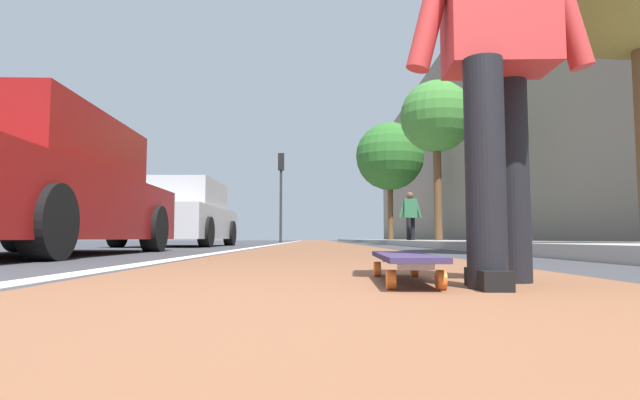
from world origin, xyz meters
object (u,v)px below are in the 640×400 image
at_px(skater_person, 498,41).
at_px(pedestrian_distant, 410,214).
at_px(skateboard, 404,259).
at_px(parked_car_near, 31,189).
at_px(parked_car_mid, 180,215).
at_px(traffic_light, 281,181).
at_px(street_tree_mid, 436,118).
at_px(street_tree_far, 390,157).

height_order(skater_person, pedestrian_distant, pedestrian_distant).
distance_m(skateboard, parked_car_near, 4.73).
relative_size(parked_car_mid, traffic_light, 0.99).
xyz_separation_m(street_tree_mid, pedestrian_distant, (2.86, 0.20, -2.48)).
relative_size(parked_car_near, parked_car_mid, 1.10).
height_order(skater_person, parked_car_mid, skater_person).
relative_size(skateboard, street_tree_mid, 0.19).
bearing_deg(pedestrian_distant, street_tree_far, -2.03).
bearing_deg(traffic_light, parked_car_mid, 173.06).
bearing_deg(parked_car_mid, skater_person, -158.44).
xyz_separation_m(parked_car_near, street_tree_far, (16.39, -6.30, 3.06)).
xyz_separation_m(skateboard, parked_car_mid, (9.38, 3.42, 0.61)).
xyz_separation_m(skateboard, street_tree_mid, (11.30, -2.94, 3.35)).
distance_m(skater_person, street_tree_far, 20.19).
height_order(parked_car_near, pedestrian_distant, pedestrian_distant).
bearing_deg(traffic_light, skater_person, -173.97).
height_order(street_tree_far, pedestrian_distant, street_tree_far).
distance_m(street_tree_mid, street_tree_far, 8.38).
bearing_deg(street_tree_far, parked_car_mid, 148.26).
relative_size(parked_car_near, traffic_light, 1.08).
relative_size(skateboard, traffic_light, 0.20).
bearing_deg(skater_person, pedestrian_distant, -9.52).
bearing_deg(street_tree_mid, skater_person, 167.23).
bearing_deg(parked_car_mid, skateboard, -159.97).
distance_m(skateboard, street_tree_far, 20.22).
height_order(parked_car_mid, pedestrian_distant, pedestrian_distant).
height_order(parked_car_near, street_tree_mid, street_tree_mid).
relative_size(skater_person, parked_car_mid, 0.40).
bearing_deg(street_tree_mid, skateboard, 165.41).
bearing_deg(street_tree_mid, parked_car_near, 141.87).
xyz_separation_m(skater_person, parked_car_near, (3.42, 3.70, -0.24)).
distance_m(parked_car_near, pedestrian_distant, 12.48).
bearing_deg(parked_car_near, pedestrian_distant, -29.29).
distance_m(skater_person, street_tree_mid, 12.00).
relative_size(street_tree_far, pedestrian_distant, 3.11).
bearing_deg(street_tree_far, street_tree_mid, 180.00).
bearing_deg(skateboard, street_tree_far, -8.50).
bearing_deg(parked_car_mid, pedestrian_distant, -52.27).
height_order(skater_person, street_tree_far, street_tree_far).
height_order(parked_car_near, parked_car_mid, parked_car_mid).
xyz_separation_m(parked_car_near, traffic_light, (18.25, -1.41, 2.21)).
relative_size(street_tree_mid, street_tree_far, 0.85).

